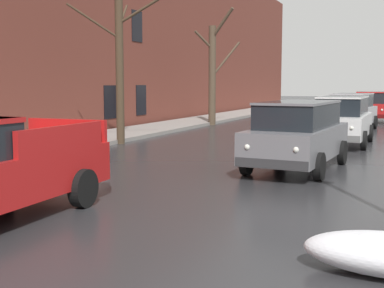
{
  "coord_description": "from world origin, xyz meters",
  "views": [
    {
      "loc": [
        4.84,
        0.29,
        2.28
      ],
      "look_at": [
        1.18,
        9.07,
        1.19
      ],
      "focal_mm": 49.14,
      "sensor_mm": 36.0,
      "label": 1
    }
  ],
  "objects_px": {
    "suv_grey_parked_kerbside_close": "(298,133)",
    "suv_red_queued_behind_truck": "(371,105)",
    "bare_tree_mid_block": "(119,41)",
    "bare_tree_far_down_block": "(213,71)",
    "suv_silver_parked_far_down_block": "(352,110)",
    "suv_white_parked_kerbside_mid": "(343,118)"
  },
  "relations": [
    {
      "from": "bare_tree_far_down_block",
      "to": "bare_tree_mid_block",
      "type": "bearing_deg",
      "value": -90.18
    },
    {
      "from": "bare_tree_far_down_block",
      "to": "suv_red_queued_behind_truck",
      "type": "height_order",
      "value": "bare_tree_far_down_block"
    },
    {
      "from": "bare_tree_far_down_block",
      "to": "suv_silver_parked_far_down_block",
      "type": "relative_size",
      "value": 1.4
    },
    {
      "from": "suv_red_queued_behind_truck",
      "to": "suv_grey_parked_kerbside_close",
      "type": "bearing_deg",
      "value": -91.42
    },
    {
      "from": "suv_grey_parked_kerbside_close",
      "to": "suv_red_queued_behind_truck",
      "type": "relative_size",
      "value": 1.0
    },
    {
      "from": "bare_tree_mid_block",
      "to": "bare_tree_far_down_block",
      "type": "xyz_separation_m",
      "value": [
        0.03,
        10.07,
        -0.89
      ]
    },
    {
      "from": "bare_tree_mid_block",
      "to": "suv_silver_parked_far_down_block",
      "type": "height_order",
      "value": "bare_tree_mid_block"
    },
    {
      "from": "bare_tree_far_down_block",
      "to": "suv_red_queued_behind_truck",
      "type": "distance_m",
      "value": 10.28
    },
    {
      "from": "bare_tree_mid_block",
      "to": "suv_grey_parked_kerbside_close",
      "type": "distance_m",
      "value": 8.69
    },
    {
      "from": "bare_tree_mid_block",
      "to": "suv_silver_parked_far_down_block",
      "type": "xyz_separation_m",
      "value": [
        7.51,
        9.58,
        -2.88
      ]
    },
    {
      "from": "suv_grey_parked_kerbside_close",
      "to": "suv_white_parked_kerbside_mid",
      "type": "xyz_separation_m",
      "value": [
        0.4,
        6.42,
        0.0
      ]
    },
    {
      "from": "suv_grey_parked_kerbside_close",
      "to": "suv_silver_parked_far_down_block",
      "type": "bearing_deg",
      "value": 89.75
    },
    {
      "from": "suv_grey_parked_kerbside_close",
      "to": "suv_red_queued_behind_truck",
      "type": "bearing_deg",
      "value": 88.58
    },
    {
      "from": "suv_red_queued_behind_truck",
      "to": "bare_tree_mid_block",
      "type": "bearing_deg",
      "value": -115.98
    },
    {
      "from": "suv_white_parked_kerbside_mid",
      "to": "bare_tree_far_down_block",
      "type": "bearing_deg",
      "value": 137.93
    },
    {
      "from": "suv_white_parked_kerbside_mid",
      "to": "suv_red_queued_behind_truck",
      "type": "xyz_separation_m",
      "value": [
        0.09,
        13.31,
        0.0
      ]
    },
    {
      "from": "bare_tree_far_down_block",
      "to": "suv_white_parked_kerbside_mid",
      "type": "xyz_separation_m",
      "value": [
        7.83,
        -7.06,
        -1.99
      ]
    },
    {
      "from": "suv_grey_parked_kerbside_close",
      "to": "suv_white_parked_kerbside_mid",
      "type": "relative_size",
      "value": 1.01
    },
    {
      "from": "suv_silver_parked_far_down_block",
      "to": "bare_tree_mid_block",
      "type": "bearing_deg",
      "value": -128.1
    },
    {
      "from": "suv_white_parked_kerbside_mid",
      "to": "suv_silver_parked_far_down_block",
      "type": "relative_size",
      "value": 1.04
    },
    {
      "from": "bare_tree_mid_block",
      "to": "suv_silver_parked_far_down_block",
      "type": "bearing_deg",
      "value": 51.9
    },
    {
      "from": "bare_tree_mid_block",
      "to": "suv_silver_parked_far_down_block",
      "type": "distance_m",
      "value": 12.51
    }
  ]
}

